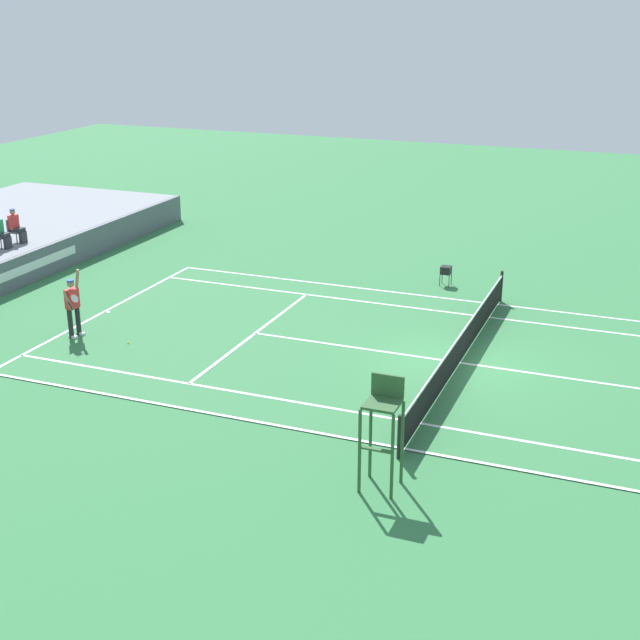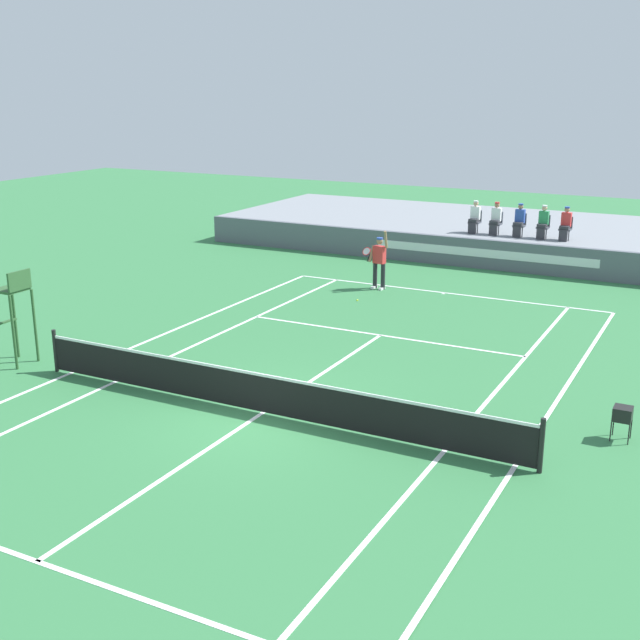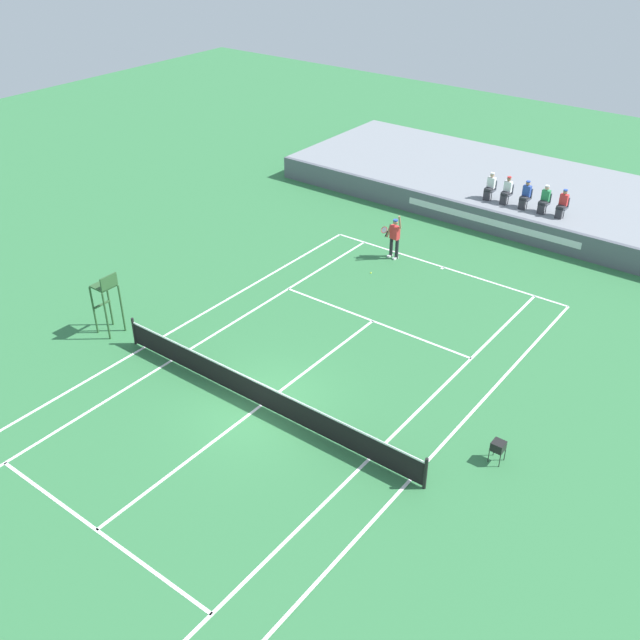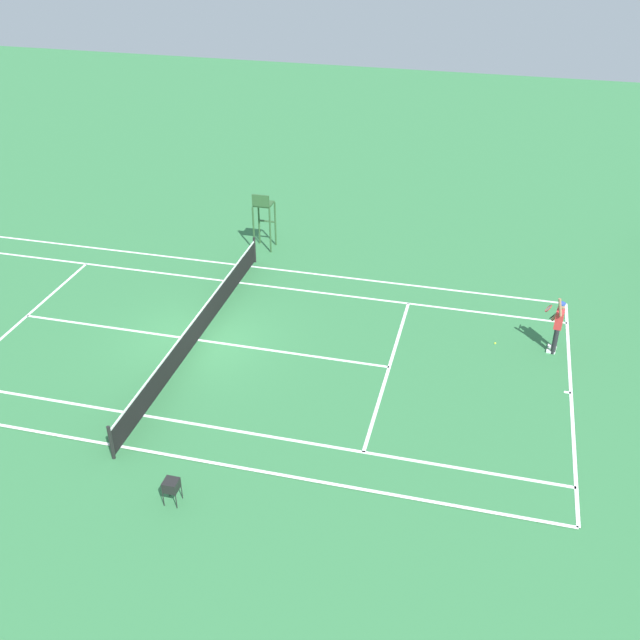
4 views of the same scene
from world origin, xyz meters
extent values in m
plane|color=#337542|center=(0.00, 0.00, 0.00)|extent=(80.00, 80.00, 0.00)
cube|color=#337542|center=(0.00, 0.00, 0.01)|extent=(10.98, 23.78, 0.02)
cube|color=white|center=(0.00, 11.89, 0.02)|extent=(10.98, 0.10, 0.01)
cube|color=white|center=(-5.49, 0.00, 0.02)|extent=(0.10, 23.78, 0.01)
cube|color=white|center=(5.49, 0.00, 0.02)|extent=(0.10, 23.78, 0.01)
cube|color=white|center=(-4.11, 0.00, 0.02)|extent=(0.10, 23.78, 0.01)
cube|color=white|center=(4.11, 0.00, 0.02)|extent=(0.10, 23.78, 0.01)
cube|color=white|center=(0.00, 6.40, 0.02)|extent=(8.22, 0.10, 0.01)
cube|color=white|center=(0.00, -6.40, 0.02)|extent=(8.22, 0.10, 0.01)
cube|color=white|center=(0.00, 0.00, 0.02)|extent=(0.10, 12.80, 0.01)
cube|color=white|center=(0.00, 11.79, 0.02)|extent=(0.10, 0.20, 0.01)
cylinder|color=black|center=(-5.94, 0.00, 0.54)|extent=(0.10, 0.10, 1.07)
cylinder|color=black|center=(5.94, 0.00, 0.54)|extent=(0.10, 0.10, 1.07)
cube|color=black|center=(0.00, 0.00, 0.48)|extent=(11.78, 0.02, 0.84)
cube|color=white|center=(0.00, 0.00, 0.90)|extent=(11.78, 0.03, 0.06)
cube|color=#565B66|center=(0.00, 16.29, 0.57)|extent=(24.75, 0.24, 1.14)
cube|color=silver|center=(0.00, 16.17, 0.63)|extent=(8.66, 0.01, 0.32)
cube|color=gray|center=(0.00, 20.75, 0.57)|extent=(24.75, 8.67, 1.14)
cube|color=#474C56|center=(-0.78, 17.55, 1.55)|extent=(0.44, 0.44, 0.06)
cube|color=#474C56|center=(-0.78, 17.75, 1.80)|extent=(0.44, 0.06, 0.44)
cylinder|color=#4C4C51|center=(-0.61, 17.40, 1.33)|extent=(0.04, 0.04, 0.38)
cylinder|color=#4C4C51|center=(-0.96, 17.40, 1.33)|extent=(0.04, 0.04, 0.38)
cube|color=#2D2D33|center=(-0.78, 17.45, 1.63)|extent=(0.34, 0.44, 0.16)
cube|color=#2D2D33|center=(-0.78, 17.25, 1.36)|extent=(0.30, 0.14, 0.44)
cube|color=white|center=(-0.78, 17.61, 1.92)|extent=(0.36, 0.22, 0.52)
sphere|color=tan|center=(-0.78, 17.61, 2.29)|extent=(0.20, 0.20, 0.20)
cylinder|color=white|center=(-0.78, 17.61, 2.38)|extent=(0.19, 0.19, 0.05)
cube|color=#474C56|center=(0.07, 17.55, 1.55)|extent=(0.44, 0.44, 0.06)
cube|color=#474C56|center=(0.07, 17.75, 1.80)|extent=(0.44, 0.06, 0.44)
cylinder|color=#4C4C51|center=(0.24, 17.40, 1.33)|extent=(0.04, 0.04, 0.38)
cylinder|color=#4C4C51|center=(-0.11, 17.40, 1.33)|extent=(0.04, 0.04, 0.38)
cube|color=#2D2D33|center=(0.07, 17.45, 1.63)|extent=(0.34, 0.44, 0.16)
cube|color=#2D2D33|center=(0.07, 17.25, 1.36)|extent=(0.30, 0.14, 0.44)
cube|color=white|center=(0.07, 17.61, 1.92)|extent=(0.36, 0.22, 0.52)
sphere|color=#A37556|center=(0.07, 17.61, 2.29)|extent=(0.20, 0.20, 0.20)
cylinder|color=red|center=(0.07, 17.61, 2.38)|extent=(0.19, 0.19, 0.05)
cube|color=#474C56|center=(1.00, 17.55, 1.55)|extent=(0.44, 0.44, 0.06)
cube|color=#474C56|center=(1.00, 17.75, 1.80)|extent=(0.44, 0.06, 0.44)
cylinder|color=#4C4C51|center=(1.17, 17.40, 1.33)|extent=(0.04, 0.04, 0.38)
cylinder|color=#4C4C51|center=(0.82, 17.40, 1.33)|extent=(0.04, 0.04, 0.38)
cube|color=#2D2D33|center=(1.00, 17.45, 1.63)|extent=(0.34, 0.44, 0.16)
cube|color=#2D2D33|center=(1.00, 17.25, 1.36)|extent=(0.30, 0.14, 0.44)
cube|color=#2D4CA8|center=(1.00, 17.61, 1.92)|extent=(0.36, 0.22, 0.52)
sphere|color=#A37556|center=(1.00, 17.61, 2.29)|extent=(0.20, 0.20, 0.20)
cylinder|color=#2D4CA8|center=(1.00, 17.61, 2.38)|extent=(0.19, 0.19, 0.05)
cube|color=#474C56|center=(1.91, 17.55, 1.55)|extent=(0.44, 0.44, 0.06)
cube|color=#474C56|center=(1.91, 17.75, 1.80)|extent=(0.44, 0.06, 0.44)
cylinder|color=#4C4C51|center=(2.09, 17.40, 1.33)|extent=(0.04, 0.04, 0.38)
cylinder|color=#4C4C51|center=(1.74, 17.40, 1.33)|extent=(0.04, 0.04, 0.38)
cube|color=#2D2D33|center=(1.91, 17.45, 1.63)|extent=(0.34, 0.44, 0.16)
cube|color=#2D2D33|center=(1.91, 17.25, 1.36)|extent=(0.30, 0.14, 0.44)
cube|color=#2D8C51|center=(1.91, 17.61, 1.92)|extent=(0.36, 0.22, 0.52)
sphere|color=tan|center=(1.91, 17.61, 2.29)|extent=(0.20, 0.20, 0.20)
cylinder|color=white|center=(1.91, 17.61, 2.38)|extent=(0.19, 0.19, 0.05)
cube|color=#474C56|center=(2.76, 17.55, 1.55)|extent=(0.44, 0.44, 0.06)
cube|color=#474C56|center=(2.76, 17.75, 1.80)|extent=(0.44, 0.06, 0.44)
cylinder|color=#4C4C51|center=(2.93, 17.40, 1.33)|extent=(0.04, 0.04, 0.38)
cylinder|color=#4C4C51|center=(2.58, 17.40, 1.33)|extent=(0.04, 0.04, 0.38)
cube|color=#2D2D33|center=(2.76, 17.45, 1.63)|extent=(0.34, 0.44, 0.16)
cube|color=#2D2D33|center=(2.76, 17.25, 1.36)|extent=(0.30, 0.14, 0.44)
cube|color=red|center=(2.76, 17.61, 1.92)|extent=(0.36, 0.22, 0.52)
sphere|color=#A37556|center=(2.76, 17.61, 2.29)|extent=(0.20, 0.20, 0.20)
cylinder|color=#2D4CA8|center=(2.76, 17.61, 2.38)|extent=(0.19, 0.19, 0.05)
cylinder|color=#232328|center=(-2.07, 11.38, 0.46)|extent=(0.15, 0.15, 0.92)
cylinder|color=#232328|center=(-2.39, 11.43, 0.46)|extent=(0.15, 0.15, 0.92)
cube|color=white|center=(-2.08, 11.32, 0.05)|extent=(0.16, 0.29, 0.10)
cube|color=white|center=(-2.40, 11.37, 0.05)|extent=(0.16, 0.29, 0.10)
cube|color=red|center=(-2.23, 11.40, 1.22)|extent=(0.43, 0.29, 0.60)
sphere|color=#A37556|center=(-2.23, 11.40, 1.69)|extent=(0.22, 0.22, 0.22)
cylinder|color=#2D4CA8|center=(-2.23, 11.40, 1.78)|extent=(0.21, 0.21, 0.06)
cylinder|color=#A37556|center=(-1.98, 11.34, 1.78)|extent=(0.12, 0.22, 0.61)
cylinder|color=#A37556|center=(-2.50, 11.34, 1.24)|extent=(0.14, 0.34, 0.56)
cylinder|color=black|center=(-2.56, 11.23, 1.11)|extent=(0.06, 0.19, 0.25)
torus|color=red|center=(-2.56, 11.05, 1.37)|extent=(0.33, 0.24, 0.26)
cylinder|color=silver|center=(-2.56, 11.05, 1.37)|extent=(0.29, 0.20, 0.22)
sphere|color=#D1E533|center=(-2.19, 9.55, 0.03)|extent=(0.07, 0.07, 0.07)
cylinder|color=#2D562D|center=(-7.64, 0.35, 0.95)|extent=(0.07, 0.07, 1.90)
cylinder|color=#2D562D|center=(-6.94, -0.35, 0.95)|extent=(0.07, 0.07, 1.90)
cylinder|color=#2D562D|center=(-6.94, 0.35, 0.95)|extent=(0.07, 0.07, 1.90)
cube|color=#2D562D|center=(-7.29, 0.00, 1.93)|extent=(0.70, 0.70, 0.06)
cube|color=#2D562D|center=(-6.94, 0.00, 2.20)|extent=(0.06, 0.70, 0.48)
cube|color=#2D562D|center=(-7.60, 0.00, 1.04)|extent=(0.10, 0.70, 0.04)
cube|color=black|center=(7.04, 2.19, 0.56)|extent=(0.36, 0.36, 0.28)
cylinder|color=black|center=(6.87, 2.02, 0.21)|extent=(0.02, 0.02, 0.42)
cylinder|color=black|center=(7.21, 2.02, 0.21)|extent=(0.02, 0.02, 0.42)
cylinder|color=black|center=(6.87, 2.36, 0.21)|extent=(0.02, 0.02, 0.42)
cylinder|color=black|center=(7.21, 2.36, 0.21)|extent=(0.02, 0.02, 0.42)
ellipsoid|color=#D1E533|center=(7.04, 2.19, 0.64)|extent=(0.30, 0.30, 0.12)
camera|label=1|loc=(-22.96, -4.86, 9.65)|focal=49.79mm
camera|label=2|loc=(8.63, -13.87, 6.84)|focal=45.73mm
camera|label=3|loc=(12.39, -13.25, 14.35)|focal=40.58mm
camera|label=4|loc=(19.27, 9.02, 13.51)|focal=42.14mm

